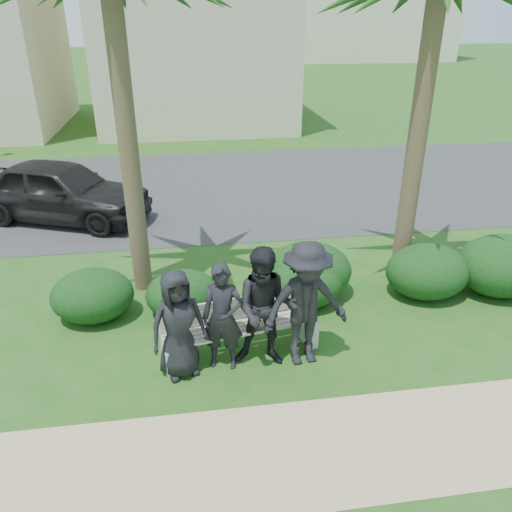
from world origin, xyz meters
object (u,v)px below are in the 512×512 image
Objects in this scene: park_bench at (240,331)px; man_d at (306,305)px; man_b at (223,317)px; man_c at (266,308)px; man_a at (178,324)px; car_a at (60,191)px.

man_d is at bearing -30.94° from park_bench.
man_c is at bearing 11.76° from man_b.
man_a is 1.00× the size of man_b.
man_d is 7.65m from car_a.
man_b is at bearing -145.06° from park_bench.
man_a reaches higher than car_a.
man_a is at bearing 173.28° from man_d.
man_b is at bearing -12.58° from man_a.
car_a is at bearing 111.51° from park_bench.
car_a is (-4.46, 6.21, -0.20)m from man_d.
man_c reaches higher than park_bench.
man_b reaches higher than man_a.
man_b is at bearing -168.99° from man_c.
man_d is (1.74, 0.01, 0.14)m from man_a.
man_d is at bearing -122.08° from car_a.
man_a is at bearing -134.14° from car_a.
man_c is (1.19, 0.06, 0.10)m from man_a.
car_a is (-3.92, 6.16, -0.17)m from man_c.
car_a is at bearing 135.22° from man_c.
man_b is (-0.27, -0.27, 0.44)m from park_bench.
man_d is (0.87, -0.33, 0.57)m from park_bench.
man_b reaches higher than park_bench.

